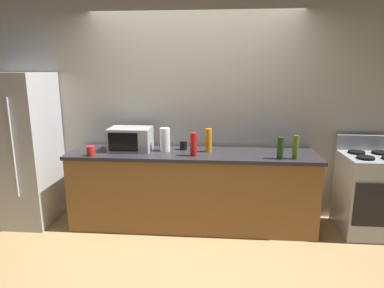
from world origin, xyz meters
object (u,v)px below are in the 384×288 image
(mug_black, at_px, (184,145))
(bottle_hot_sauce, at_px, (194,144))
(refrigerator, at_px, (22,149))
(bottle_olive_oil, at_px, (296,147))
(stove_range, at_px, (368,194))
(microwave, at_px, (130,139))
(bottle_wine, at_px, (280,148))
(paper_towel_roll, at_px, (165,140))
(mug_red, at_px, (91,151))
(bottle_dish_soap, at_px, (208,140))

(mug_black, bearing_deg, bottle_hot_sauce, -63.04)
(refrigerator, bearing_deg, bottle_olive_oil, -3.41)
(stove_range, distance_m, bottle_hot_sauce, 2.06)
(bottle_olive_oil, bearing_deg, microwave, 172.69)
(bottle_hot_sauce, bearing_deg, bottle_wine, -3.20)
(paper_towel_roll, bearing_deg, mug_red, -159.99)
(microwave, distance_m, bottle_olive_oil, 1.86)
(bottle_dish_soap, xyz_separation_m, bottle_wine, (0.77, -0.25, -0.02))
(stove_range, bearing_deg, refrigerator, -180.00)
(microwave, bearing_deg, bottle_dish_soap, 0.14)
(bottle_dish_soap, relative_size, bottle_olive_oil, 1.06)
(stove_range, height_order, bottle_hot_sauce, bottle_hot_sauce)
(mug_black, bearing_deg, microwave, -172.21)
(bottle_olive_oil, xyz_separation_m, mug_red, (-2.21, -0.05, -0.07))
(microwave, bearing_deg, bottle_wine, -8.33)
(microwave, distance_m, bottle_hot_sauce, 0.78)
(bottle_olive_oil, bearing_deg, stove_range, 12.00)
(bottle_wine, relative_size, mug_black, 2.32)
(bottle_dish_soap, relative_size, bottle_wine, 1.15)
(stove_range, xyz_separation_m, paper_towel_roll, (-2.32, 0.05, 0.57))
(bottle_dish_soap, xyz_separation_m, mug_red, (-1.29, -0.28, -0.08))
(paper_towel_roll, height_order, mug_red, paper_towel_roll)
(stove_range, distance_m, paper_towel_roll, 2.39)
(bottle_dish_soap, bearing_deg, bottle_olive_oil, -14.41)
(bottle_wine, bearing_deg, bottle_olive_oil, 3.63)
(refrigerator, distance_m, bottle_olive_oil, 3.17)
(mug_black, bearing_deg, mug_red, -159.64)
(stove_range, xyz_separation_m, bottle_hot_sauce, (-1.97, -0.15, 0.57))
(microwave, height_order, bottle_hot_sauce, microwave)
(bottle_wine, bearing_deg, stove_range, 10.75)
(refrigerator, bearing_deg, microwave, 2.08)
(bottle_hot_sauce, bearing_deg, refrigerator, 175.97)
(bottle_wine, bearing_deg, bottle_hot_sauce, 176.80)
(refrigerator, relative_size, bottle_wine, 7.63)
(stove_range, distance_m, bottle_olive_oil, 1.07)
(mug_red, bearing_deg, stove_range, 4.32)
(paper_towel_roll, distance_m, mug_red, 0.83)
(microwave, height_order, bottle_olive_oil, microwave)
(refrigerator, distance_m, mug_black, 1.94)
(refrigerator, bearing_deg, paper_towel_roll, 1.66)
(refrigerator, xyz_separation_m, microwave, (1.32, 0.05, 0.13))
(stove_range, relative_size, paper_towel_roll, 4.00)
(refrigerator, distance_m, bottle_wine, 3.01)
(bottle_dish_soap, xyz_separation_m, mug_black, (-0.30, 0.08, -0.09))
(bottle_dish_soap, height_order, bottle_olive_oil, bottle_dish_soap)
(bottle_dish_soap, bearing_deg, paper_towel_roll, -179.99)
(refrigerator, height_order, paper_towel_roll, refrigerator)
(bottle_olive_oil, bearing_deg, bottle_hot_sauce, 177.80)
(paper_towel_roll, bearing_deg, refrigerator, -178.34)
(bottle_hot_sauce, bearing_deg, microwave, 165.59)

